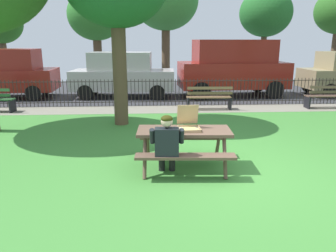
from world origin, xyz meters
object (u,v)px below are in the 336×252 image
picnic_table_foreground (184,138)px  far_tree_midleft (96,16)px  adult_at_table (167,143)px  parked_car_center (123,74)px  pizza_slice_on_table (171,130)px  far_tree_midright (266,13)px  park_bench_right (328,97)px  parked_car_right (233,67)px  pizza_box_open (189,125)px  far_tree_left (0,24)px  park_bench_center (209,98)px  parked_car_left (0,73)px  far_tree_center (166,1)px

picnic_table_foreground → far_tree_midleft: 15.54m
adult_at_table → picnic_table_foreground: bearing=53.3°
picnic_table_foreground → parked_car_center: 8.56m
adult_at_table → parked_car_center: size_ratio=0.26×
pizza_slice_on_table → far_tree_midleft: 15.50m
adult_at_table → far_tree_midright: 17.03m
park_bench_right → parked_car_right: 4.18m
parked_car_right → far_tree_midleft: (-6.85, 6.35, 2.55)m
pizza_slice_on_table → far_tree_midleft: (-3.54, 14.77, 3.08)m
pizza_box_open → parked_car_center: size_ratio=0.11×
park_bench_right → far_tree_left: 18.20m
park_bench_center → parked_car_left: bearing=161.1°
parked_car_left → far_tree_left: 7.17m
far_tree_midleft → far_tree_midright: far_tree_midright is taller
far_tree_midright → parked_car_right: bearing=-118.9°
park_bench_center → pizza_box_open: bearing=-104.4°
parked_car_left → pizza_slice_on_table: bearing=-51.2°
far_tree_midleft → far_tree_center: far_tree_center is taller
picnic_table_foreground → parked_car_left: size_ratio=0.40×
far_tree_midleft → far_tree_center: (4.20, 0.00, 0.84)m
park_bench_right → parked_car_center: size_ratio=0.36×
picnic_table_foreground → park_bench_right: (5.91, 5.44, -0.18)m
parked_car_left → far_tree_center: (7.42, 6.35, 3.60)m
adult_at_table → park_bench_center: 6.21m
far_tree_left → far_tree_midright: far_tree_midright is taller
pizza_slice_on_table → far_tree_left: far_tree_left is taller
picnic_table_foreground → park_bench_right: 8.04m
picnic_table_foreground → parked_car_center: bearing=102.2°
adult_at_table → park_bench_right: (6.27, 5.92, -0.24)m
pizza_box_open → pizza_slice_on_table: 0.38m
park_bench_right → far_tree_midright: far_tree_midright is taller
adult_at_table → far_tree_midleft: 15.90m
picnic_table_foreground → far_tree_midright: far_tree_midright is taller
parked_car_right → far_tree_midleft: bearing=137.1°
picnic_table_foreground → park_bench_center: (1.49, 5.44, -0.18)m
adult_at_table → far_tree_left: bearing=121.0°
pizza_slice_on_table → parked_car_left: parked_car_left is taller
adult_at_table → parked_car_center: parked_car_center is taller
park_bench_center → parked_car_center: size_ratio=0.36×
far_tree_left → far_tree_midleft: (5.67, -0.00, 0.51)m
pizza_box_open → parked_car_left: bearing=130.5°
picnic_table_foreground → far_tree_midleft: far_tree_midleft is taller
pizza_box_open → parked_car_center: 8.55m
picnic_table_foreground → adult_at_table: 0.60m
pizza_box_open → park_bench_center: (1.39, 5.43, -0.44)m
park_bench_center → far_tree_midright: size_ratio=0.29×
parked_car_left → parked_car_right: bearing=0.0°
pizza_box_open → far_tree_midleft: 15.49m
parked_car_center → picnic_table_foreground: bearing=-77.8°
adult_at_table → far_tree_center: far_tree_center is taller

